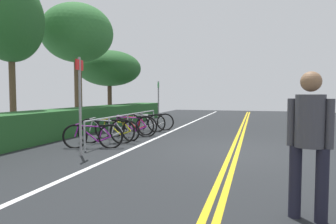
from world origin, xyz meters
The scene contains 19 objects.
ground_plane centered at (0.00, 0.00, -0.03)m, with size 38.69×13.22×0.05m, color #232628.
centre_line_yellow_inner centered at (0.00, -0.08, 0.00)m, with size 34.82×0.10×0.00m, color gold.
centre_line_yellow_outer centered at (0.00, 0.08, 0.00)m, with size 34.82×0.10×0.00m, color gold.
bike_lane_stripe_white centered at (0.00, 2.62, 0.00)m, with size 34.82×0.12×0.00m, color white.
bike_rack centered at (1.59, 3.65, 0.57)m, with size 5.38×0.05×0.78m.
bicycle_0 centered at (-0.63, 3.68, 0.32)m, with size 0.61×1.57×0.70m.
bicycle_1 centered at (0.20, 3.73, 0.37)m, with size 0.50×1.74×0.78m.
bicycle_2 centered at (0.91, 3.74, 0.32)m, with size 0.48×1.73×0.68m.
bicycle_3 centered at (1.65, 3.58, 0.36)m, with size 0.63×1.78×0.77m.
bicycle_4 centered at (2.33, 3.73, 0.33)m, with size 0.47×1.66×0.72m.
bicycle_5 centered at (3.10, 3.64, 0.34)m, with size 0.46×1.72×0.73m.
bicycle_6 centered at (3.69, 3.50, 0.34)m, with size 0.52×1.73×0.72m.
pedestrian centered at (-3.99, -1.08, 0.98)m, with size 0.32×0.47×1.70m.
sign_post_near centered at (-1.58, 3.44, 1.38)m, with size 0.36×0.08×2.30m.
sign_post_far centered at (5.15, 3.72, 1.24)m, with size 0.36×0.09×2.04m.
hedge_backdrop centered at (3.09, 6.04, 0.45)m, with size 14.33×1.33×0.91m, color #235626.
tree_mid centered at (0.65, 7.52, 3.93)m, with size 2.18×2.18×5.37m.
tree_far_right centered at (3.84, 7.02, 4.08)m, with size 3.11×3.11×5.38m.
tree_extra centered at (7.46, 7.36, 2.88)m, with size 3.52×3.52×3.88m.
Camera 1 is at (-7.64, -0.47, 1.44)m, focal length 31.75 mm.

